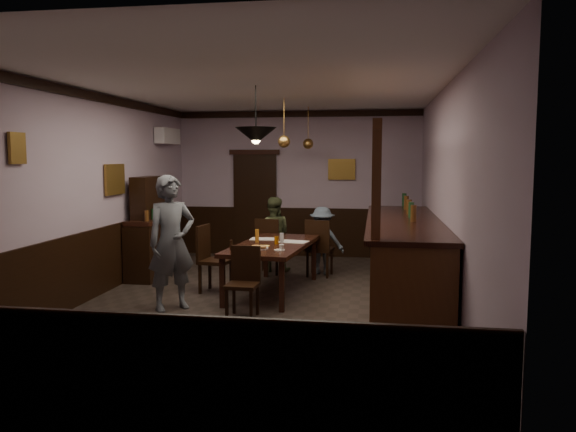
% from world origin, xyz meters
% --- Properties ---
extents(room, '(5.01, 8.01, 3.01)m').
position_xyz_m(room, '(0.00, 0.00, 1.50)').
color(room, '#2D2621').
rests_on(room, ground).
extents(dining_table, '(1.22, 2.29, 0.75)m').
position_xyz_m(dining_table, '(0.07, 0.76, 0.69)').
color(dining_table, black).
rests_on(dining_table, ground).
extents(chair_far_left, '(0.46, 0.46, 0.98)m').
position_xyz_m(chair_far_left, '(-0.25, 2.07, 0.54)').
color(chair_far_left, black).
rests_on(chair_far_left, ground).
extents(chair_far_right, '(0.48, 0.48, 0.99)m').
position_xyz_m(chair_far_right, '(0.64, 1.98, 0.54)').
color(chair_far_right, black).
rests_on(chair_far_right, ground).
extents(chair_near, '(0.41, 0.41, 0.90)m').
position_xyz_m(chair_near, '(-0.07, -0.56, 0.50)').
color(chair_near, black).
rests_on(chair_near, ground).
extents(chair_side, '(0.50, 0.50, 1.02)m').
position_xyz_m(chair_side, '(-0.88, 0.66, 0.56)').
color(chair_side, black).
rests_on(chair_side, ground).
extents(person_standing, '(0.78, 0.77, 1.81)m').
position_xyz_m(person_standing, '(-1.11, -0.38, 0.91)').
color(person_standing, '#53575F').
rests_on(person_standing, ground).
extents(person_seated_left, '(0.70, 0.57, 1.34)m').
position_xyz_m(person_seated_left, '(-0.23, 2.35, 0.67)').
color(person_seated_left, '#4C5533').
rests_on(person_seated_left, ground).
extents(person_seated_right, '(0.78, 0.47, 1.18)m').
position_xyz_m(person_seated_right, '(0.67, 2.26, 0.59)').
color(person_seated_right, slate).
rests_on(person_seated_right, ground).
extents(newspaper_left, '(0.43, 0.32, 0.01)m').
position_xyz_m(newspaper_left, '(-0.16, 1.18, 0.75)').
color(newspaper_left, silver).
rests_on(newspaper_left, dining_table).
extents(newspaper_right, '(0.47, 0.38, 0.01)m').
position_xyz_m(newspaper_right, '(0.35, 0.97, 0.75)').
color(newspaper_right, silver).
rests_on(newspaper_right, dining_table).
extents(napkin, '(0.16, 0.16, 0.00)m').
position_xyz_m(napkin, '(-0.02, 0.51, 0.75)').
color(napkin, '#E8C055').
rests_on(napkin, dining_table).
extents(saucer, '(0.15, 0.15, 0.01)m').
position_xyz_m(saucer, '(0.27, 0.16, 0.76)').
color(saucer, white).
rests_on(saucer, dining_table).
extents(coffee_cup, '(0.09, 0.09, 0.07)m').
position_xyz_m(coffee_cup, '(0.30, 0.14, 0.80)').
color(coffee_cup, white).
rests_on(coffee_cup, saucer).
extents(pastry_plate, '(0.22, 0.22, 0.01)m').
position_xyz_m(pastry_plate, '(-0.02, 0.25, 0.76)').
color(pastry_plate, white).
rests_on(pastry_plate, dining_table).
extents(pastry_ring_a, '(0.13, 0.13, 0.04)m').
position_xyz_m(pastry_ring_a, '(-0.09, 0.22, 0.79)').
color(pastry_ring_a, '#C68C47').
rests_on(pastry_ring_a, pastry_plate).
extents(pastry_ring_b, '(0.13, 0.13, 0.04)m').
position_xyz_m(pastry_ring_b, '(0.01, 0.20, 0.79)').
color(pastry_ring_b, '#C68C47').
rests_on(pastry_ring_b, pastry_plate).
extents(soda_can, '(0.07, 0.07, 0.12)m').
position_xyz_m(soda_can, '(0.13, 0.70, 0.81)').
color(soda_can, orange).
rests_on(soda_can, dining_table).
extents(beer_glass, '(0.06, 0.06, 0.20)m').
position_xyz_m(beer_glass, '(-0.20, 0.86, 0.85)').
color(beer_glass, '#BF721E').
rests_on(beer_glass, dining_table).
extents(water_glass, '(0.06, 0.06, 0.15)m').
position_xyz_m(water_glass, '(0.19, 0.85, 0.82)').
color(water_glass, silver).
rests_on(water_glass, dining_table).
extents(pepper_mill, '(0.04, 0.04, 0.14)m').
position_xyz_m(pepper_mill, '(-0.41, 0.08, 0.82)').
color(pepper_mill, black).
rests_on(pepper_mill, dining_table).
extents(sideboard, '(0.46, 1.30, 1.72)m').
position_xyz_m(sideboard, '(-2.21, 1.57, 0.69)').
color(sideboard, black).
rests_on(sideboard, ground).
extents(bar_counter, '(1.02, 4.38, 2.45)m').
position_xyz_m(bar_counter, '(1.99, 0.58, 0.62)').
color(bar_counter, '#462112').
rests_on(bar_counter, ground).
extents(door_back, '(0.90, 0.06, 2.10)m').
position_xyz_m(door_back, '(-0.90, 3.95, 1.05)').
color(door_back, black).
rests_on(door_back, ground).
extents(ac_unit, '(0.20, 0.85, 0.30)m').
position_xyz_m(ac_unit, '(-2.38, 2.90, 2.45)').
color(ac_unit, white).
rests_on(ac_unit, ground).
extents(picture_left_small, '(0.04, 0.28, 0.36)m').
position_xyz_m(picture_left_small, '(-2.46, -1.60, 2.15)').
color(picture_left_small, olive).
rests_on(picture_left_small, ground).
extents(picture_left_large, '(0.04, 0.62, 0.48)m').
position_xyz_m(picture_left_large, '(-2.46, 0.80, 1.70)').
color(picture_left_large, olive).
rests_on(picture_left_large, ground).
extents(picture_back, '(0.55, 0.04, 0.42)m').
position_xyz_m(picture_back, '(0.90, 3.96, 1.80)').
color(picture_back, olive).
rests_on(picture_back, ground).
extents(pendant_iron, '(0.56, 0.56, 0.77)m').
position_xyz_m(pendant_iron, '(-0.02, -0.03, 2.34)').
color(pendant_iron, black).
rests_on(pendant_iron, ground).
extents(pendant_brass_mid, '(0.20, 0.20, 0.81)m').
position_xyz_m(pendant_brass_mid, '(0.10, 1.59, 2.30)').
color(pendant_brass_mid, '#BF8C3F').
rests_on(pendant_brass_mid, ground).
extents(pendant_brass_far, '(0.20, 0.20, 0.81)m').
position_xyz_m(pendant_brass_far, '(0.30, 3.21, 2.30)').
color(pendant_brass_far, '#BF8C3F').
rests_on(pendant_brass_far, ground).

